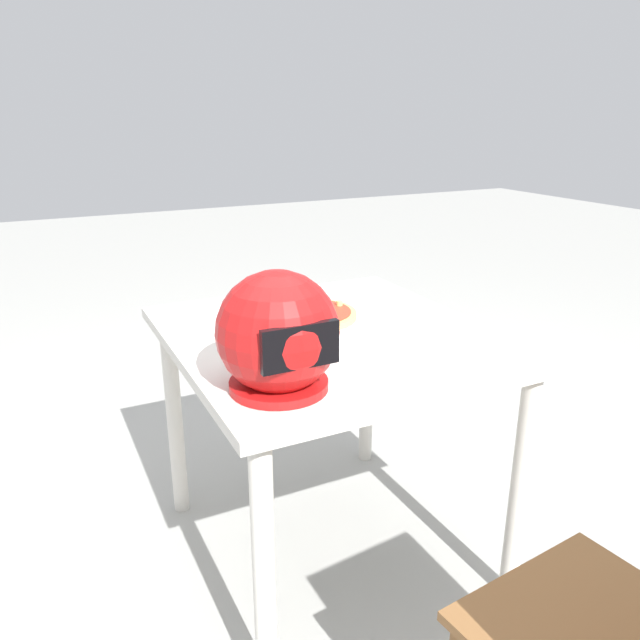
{
  "coord_description": "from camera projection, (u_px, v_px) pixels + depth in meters",
  "views": [
    {
      "loc": [
        0.73,
        1.4,
        1.29
      ],
      "look_at": [
        0.01,
        -0.05,
        0.73
      ],
      "focal_mm": 34.36,
      "sensor_mm": 36.0,
      "label": 1
    }
  ],
  "objects": [
    {
      "name": "ground_plane",
      "position": [
        329.0,
        546.0,
        1.91
      ],
      "size": [
        14.0,
        14.0,
        0.0
      ],
      "primitive_type": "plane",
      "color": "#9E9E99"
    },
    {
      "name": "dining_table",
      "position": [
        330.0,
        364.0,
        1.71
      ],
      "size": [
        0.84,
        0.91,
        0.71
      ],
      "color": "beige",
      "rests_on": "ground"
    },
    {
      "name": "pizza",
      "position": [
        308.0,
        314.0,
        1.75
      ],
      "size": [
        0.27,
        0.27,
        0.05
      ],
      "color": "tan",
      "rests_on": "pizza_plate"
    },
    {
      "name": "motorcycle_helmet",
      "position": [
        278.0,
        334.0,
        1.3
      ],
      "size": [
        0.26,
        0.26,
        0.26
      ],
      "color": "#B21414",
      "rests_on": "dining_table"
    },
    {
      "name": "pizza_plate",
      "position": [
        310.0,
        320.0,
        1.76
      ],
      "size": [
        0.33,
        0.33,
        0.01
      ],
      "primitive_type": "cylinder",
      "color": "white",
      "rests_on": "dining_table"
    }
  ]
}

